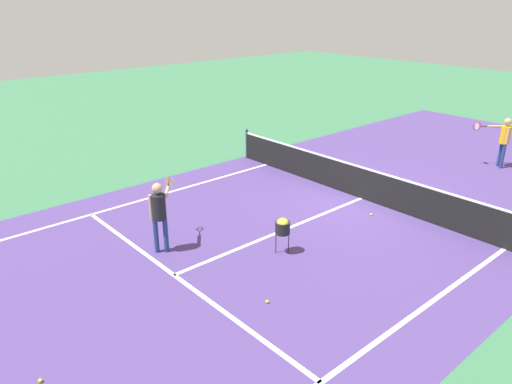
{
  "coord_description": "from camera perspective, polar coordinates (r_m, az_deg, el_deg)",
  "views": [
    {
      "loc": [
        7.8,
        -10.96,
        5.44
      ],
      "look_at": [
        -0.53,
        -3.63,
        1.0
      ],
      "focal_mm": 34.14,
      "sensor_mm": 36.0,
      "label": 1
    }
  ],
  "objects": [
    {
      "name": "ground_plane",
      "position": [
        14.51,
        12.22,
        -0.73
      ],
      "size": [
        60.0,
        60.0,
        0.0
      ],
      "primitive_type": "plane",
      "color": "#38724C"
    },
    {
      "name": "line_service_near",
      "position": [
        10.55,
        -9.59,
        -9.57
      ],
      "size": [
        8.22,
        0.1,
        0.01
      ],
      "primitive_type": "cube",
      "color": "white",
      "rests_on": "ground_plane"
    },
    {
      "name": "ball_hopper",
      "position": [
        10.95,
        3.14,
        -4.04
      ],
      "size": [
        0.34,
        0.34,
        0.87
      ],
      "color": "black",
      "rests_on": "ground_plane"
    },
    {
      "name": "line_sideline_right",
      "position": [
        8.27,
        9.8,
        -19.7
      ],
      "size": [
        0.1,
        11.89,
        0.01
      ],
      "primitive_type": "cube",
      "color": "white",
      "rests_on": "ground_plane"
    },
    {
      "name": "court_surface_inbounds",
      "position": [
        14.51,
        12.22,
        -0.73
      ],
      "size": [
        10.62,
        24.4,
        0.0
      ],
      "primitive_type": "cube",
      "color": "#4C387A",
      "rests_on": "ground_plane"
    },
    {
      "name": "tennis_ball_near_net",
      "position": [
        13.43,
        13.35,
        -2.57
      ],
      "size": [
        0.07,
        0.07,
        0.07
      ],
      "primitive_type": "sphere",
      "color": "#CCE033",
      "rests_on": "ground_plane"
    },
    {
      "name": "player_near",
      "position": [
        11.07,
        -11.27,
        -2.01
      ],
      "size": [
        0.91,
        0.96,
        1.69
      ],
      "color": "navy",
      "rests_on": "ground_plane"
    },
    {
      "name": "player_far",
      "position": [
        18.53,
        27.05,
        5.77
      ],
      "size": [
        1.02,
        0.84,
        1.72
      ],
      "color": "navy",
      "rests_on": "ground_plane"
    },
    {
      "name": "tennis_ball_mid_court",
      "position": [
        9.54,
        1.33,
        -12.72
      ],
      "size": [
        0.07,
        0.07,
        0.07
      ],
      "primitive_type": "sphere",
      "color": "#CCE033",
      "rests_on": "ground_plane"
    },
    {
      "name": "line_center_service",
      "position": [
        12.27,
        3.14,
        -4.52
      ],
      "size": [
        0.1,
        6.4,
        0.01
      ],
      "primitive_type": "cube",
      "color": "white",
      "rests_on": "ground_plane"
    },
    {
      "name": "tennis_ball_by_baseline",
      "position": [
        8.58,
        -23.96,
        -19.55
      ],
      "size": [
        0.07,
        0.07,
        0.07
      ],
      "primitive_type": "sphere",
      "color": "#CCE033",
      "rests_on": "ground_plane"
    },
    {
      "name": "line_sideline_left",
      "position": [
        14.02,
        -17.04,
        -2.02
      ],
      "size": [
        0.1,
        11.89,
        0.01
      ],
      "primitive_type": "cube",
      "color": "white",
      "rests_on": "ground_plane"
    },
    {
      "name": "net",
      "position": [
        14.34,
        12.37,
        1.09
      ],
      "size": [
        10.38,
        0.09,
        1.07
      ],
      "color": "#33383D",
      "rests_on": "ground_plane"
    }
  ]
}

